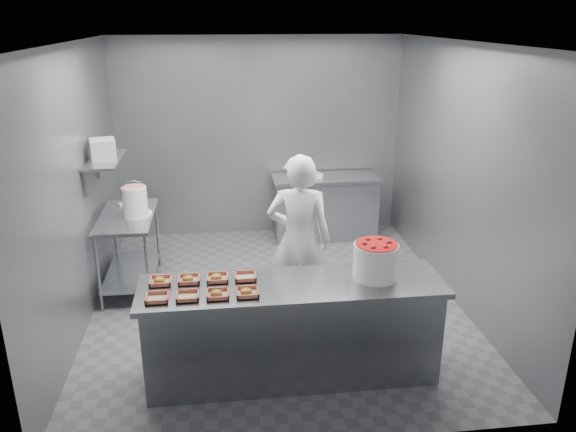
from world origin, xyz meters
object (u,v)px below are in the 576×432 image
object	(u,v)px
tray_0	(157,298)
strawberry_tub	(376,259)
tray_6	(217,278)
glaze_bucket	(135,201)
tray_7	(246,276)
tray_2	(217,294)
tray_3	(247,292)
tray_5	(189,279)
worker	(299,240)
back_counter	(325,207)
prep_table	(129,240)
tray_4	(160,281)
service_counter	(292,330)
tray_1	(188,296)
appliance	(103,149)

from	to	relation	value
tray_0	strawberry_tub	distance (m)	1.85
tray_6	glaze_bucket	xyz separation A→B (m)	(-0.90, 1.74, 0.16)
tray_7	tray_2	bearing A→B (deg)	-129.09
tray_3	tray_2	bearing A→B (deg)	180.00
tray_5	worker	xyz separation A→B (m)	(1.07, 0.82, -0.03)
back_counter	glaze_bucket	size ratio (longest dim) A/B	3.55
tray_0	prep_table	bearing A→B (deg)	104.43
tray_0	worker	distance (m)	1.72
prep_table	strawberry_tub	world-z (taller)	strawberry_tub
tray_0	tray_4	size ratio (longest dim) A/B	1.00
tray_2	worker	world-z (taller)	worker
service_counter	tray_1	bearing A→B (deg)	-170.25
tray_2	tray_1	bearing A→B (deg)	180.00
tray_7	appliance	xyz separation A→B (m)	(-1.43, 1.77, 0.76)
tray_5	tray_7	distance (m)	0.48
service_counter	appliance	world-z (taller)	appliance
tray_3	glaze_bucket	world-z (taller)	glaze_bucket
worker	appliance	size ratio (longest dim) A/B	6.09
tray_3	tray_4	xyz separation A→B (m)	(-0.72, 0.30, 0.00)
tray_5	appliance	size ratio (longest dim) A/B	0.64
service_counter	prep_table	bearing A→B (deg)	130.24
appliance	strawberry_tub	bearing A→B (deg)	-49.63
service_counter	back_counter	world-z (taller)	same
prep_table	tray_4	size ratio (longest dim) A/B	6.40
service_counter	tray_5	xyz separation A→B (m)	(-0.87, 0.15, 0.47)
tray_0	strawberry_tub	world-z (taller)	strawberry_tub
tray_1	service_counter	bearing A→B (deg)	9.75
tray_7	strawberry_tub	size ratio (longest dim) A/B	0.49
glaze_bucket	appliance	world-z (taller)	appliance
tray_1	glaze_bucket	bearing A→B (deg)	108.02
tray_0	glaze_bucket	distance (m)	2.09
tray_2	tray_4	size ratio (longest dim) A/B	1.00
glaze_bucket	service_counter	bearing A→B (deg)	-50.91
appliance	tray_6	bearing A→B (deg)	-69.24
tray_6	appliance	size ratio (longest dim) A/B	0.64
tray_5	glaze_bucket	bearing A→B (deg)	110.79
tray_1	strawberry_tub	distance (m)	1.61
tray_5	glaze_bucket	xyz separation A→B (m)	(-0.66, 1.74, 0.16)
glaze_bucket	tray_3	bearing A→B (deg)	-60.76
tray_2	tray_0	bearing A→B (deg)	180.00
prep_table	tray_5	world-z (taller)	tray_5
tray_2	glaze_bucket	bearing A→B (deg)	113.84
back_counter	tray_0	distance (m)	3.98
tray_0	tray_3	size ratio (longest dim) A/B	1.00
tray_4	tray_7	world-z (taller)	tray_4
back_counter	tray_6	bearing A→B (deg)	-116.31
tray_1	tray_6	bearing A→B (deg)	51.61
tray_3	prep_table	bearing A→B (deg)	120.91
service_counter	glaze_bucket	bearing A→B (deg)	129.09
tray_1	tray_7	bearing A→B (deg)	31.93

